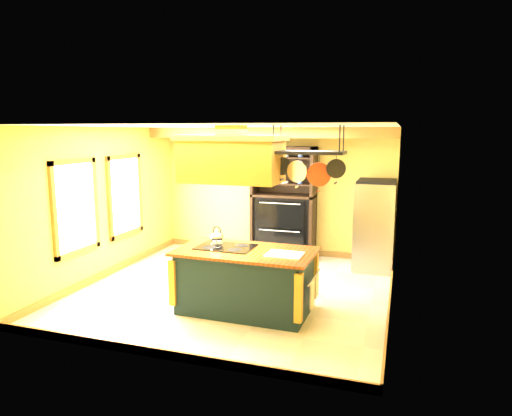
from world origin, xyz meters
The scene contains 15 objects.
floor centered at (0.00, 0.00, 0.00)m, with size 5.00×5.00×0.00m, color beige.
ceiling centered at (0.00, 0.00, 2.70)m, with size 5.00×5.00×0.00m, color white.
wall_back centered at (0.00, 2.50, 1.35)m, with size 5.00×0.02×2.70m, color gold.
wall_front centered at (0.00, -2.50, 1.35)m, with size 5.00×0.02×2.70m, color gold.
wall_left centered at (-2.50, 0.00, 1.35)m, with size 0.02×5.00×2.70m, color gold.
wall_right centered at (2.50, 0.00, 1.35)m, with size 0.02×5.00×2.70m, color gold.
ceiling_beam centered at (0.00, 1.70, 2.59)m, with size 5.00×0.15×0.20m, color olive.
window_near centered at (-2.47, -0.80, 1.40)m, with size 0.06×1.06×1.56m.
window_far centered at (-2.47, 0.60, 1.40)m, with size 0.06×1.06×1.56m.
kitchen_island centered at (0.46, -0.81, 0.47)m, with size 2.02×1.15×1.11m.
range_hood centered at (0.26, -0.81, 2.25)m, with size 1.47×0.83×0.80m.
pot_rack centered at (1.37, -0.81, 2.25)m, with size 1.02×0.48×0.82m.
refrigerator centered at (2.12, 1.90, 0.82)m, with size 0.73×0.86×1.68m.
hutch centered at (0.25, 2.25, 0.89)m, with size 1.31×0.59×2.31m.
floor_register centered at (-1.15, -1.42, 0.01)m, with size 0.28×0.12×0.01m, color black.
Camera 1 is at (2.58, -6.86, 2.62)m, focal length 32.00 mm.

